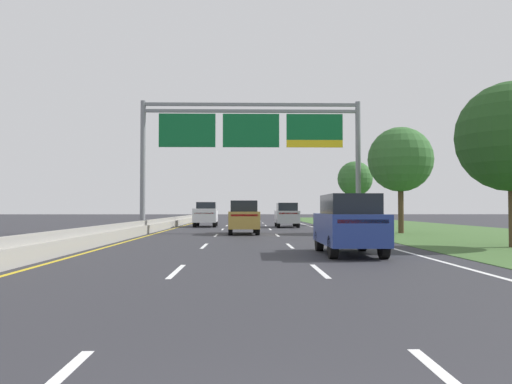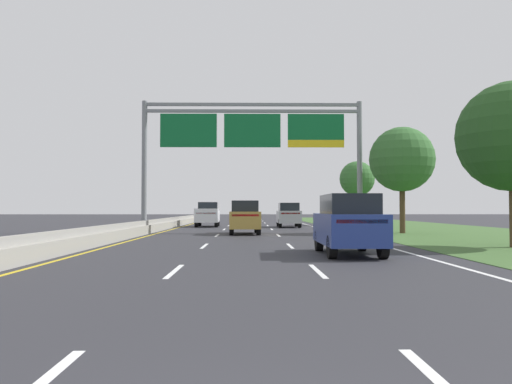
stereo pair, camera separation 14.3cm
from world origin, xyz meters
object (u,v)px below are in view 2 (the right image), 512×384
object	(u,v)px
car_silver_right_lane_suv	(289,215)
roadside_tree_mid	(402,160)
overhead_sign_gantry	(252,138)
car_gold_centre_lane_suv	(245,217)
car_blue_right_lane_suv	(348,223)
roadside_tree_far	(357,179)
pickup_truck_white	(208,215)

from	to	relation	value
car_silver_right_lane_suv	roadside_tree_mid	xyz separation A→B (m)	(6.56, -11.40, 3.72)
overhead_sign_gantry	car_silver_right_lane_suv	bearing A→B (deg)	71.94
car_gold_centre_lane_suv	overhead_sign_gantry	bearing A→B (deg)	-14.88
car_silver_right_lane_suv	roadside_tree_mid	bearing A→B (deg)	-149.81
car_blue_right_lane_suv	car_gold_centre_lane_suv	distance (m)	15.35
roadside_tree_mid	car_silver_right_lane_suv	bearing A→B (deg)	119.93
overhead_sign_gantry	car_silver_right_lane_suv	size ratio (longest dim) A/B	3.20
overhead_sign_gantry	roadside_tree_far	size ratio (longest dim) A/B	2.41
overhead_sign_gantry	roadside_tree_mid	distance (m)	10.02
overhead_sign_gantry	roadside_tree_mid	bearing A→B (deg)	-8.93
overhead_sign_gantry	pickup_truck_white	distance (m)	13.29
roadside_tree_mid	roadside_tree_far	bearing A→B (deg)	88.04
car_gold_centre_lane_suv	roadside_tree_mid	bearing A→B (deg)	-88.25
pickup_truck_white	roadside_tree_mid	distance (m)	19.30
car_gold_centre_lane_suv	car_silver_right_lane_suv	bearing A→B (deg)	-18.75
roadside_tree_far	pickup_truck_white	bearing A→B (deg)	-165.26
overhead_sign_gantry	pickup_truck_white	size ratio (longest dim) A/B	2.77
roadside_tree_mid	roadside_tree_far	world-z (taller)	roadside_tree_mid
pickup_truck_white	car_blue_right_lane_suv	size ratio (longest dim) A/B	1.16
roadside_tree_mid	pickup_truck_white	bearing A→B (deg)	136.43
car_blue_right_lane_suv	car_gold_centre_lane_suv	world-z (taller)	same
car_silver_right_lane_suv	car_gold_centre_lane_suv	size ratio (longest dim) A/B	0.99
car_blue_right_lane_suv	overhead_sign_gantry	bearing A→B (deg)	11.15
pickup_truck_white	roadside_tree_far	world-z (taller)	roadside_tree_far
pickup_truck_white	roadside_tree_mid	size ratio (longest dim) A/B	0.78
pickup_truck_white	car_silver_right_lane_suv	xyz separation A→B (m)	(7.16, -1.65, 0.02)
car_blue_right_lane_suv	roadside_tree_far	bearing A→B (deg)	-12.10
overhead_sign_gantry	roadside_tree_far	xyz separation A→B (m)	(10.35, 15.28, -1.91)
overhead_sign_gantry	car_blue_right_lane_suv	distance (m)	18.12
car_silver_right_lane_suv	roadside_tree_far	distance (m)	9.59
overhead_sign_gantry	car_silver_right_lane_suv	xyz separation A→B (m)	(3.21, 9.86, -5.33)
car_blue_right_lane_suv	pickup_truck_white	bearing A→B (deg)	14.47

